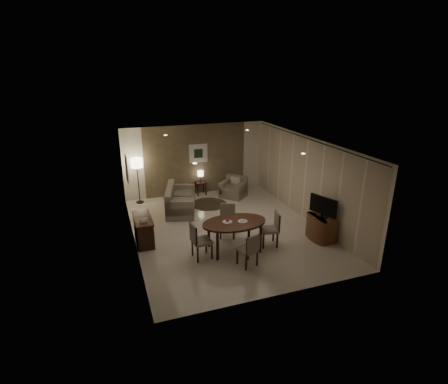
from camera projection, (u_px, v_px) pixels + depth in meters
name	position (u px, v px, depth m)	size (l,w,h in m)	color
room_shell	(222.00, 184.00, 10.69)	(5.50, 7.00, 2.70)	beige
taupe_accent	(196.00, 160.00, 13.43)	(3.96, 0.03, 2.70)	#726647
curtain_wall	(305.00, 180.00, 11.18)	(0.08, 6.70, 2.58)	beige
curtain_rod	(308.00, 139.00, 10.73)	(0.03, 0.03, 6.80)	black
art_back_frame	(198.00, 153.00, 13.35)	(0.72, 0.03, 0.72)	silver
art_back_canvas	(198.00, 153.00, 13.34)	(0.34, 0.01, 0.34)	#1A2F1A
art_left_frame	(127.00, 169.00, 10.39)	(0.03, 0.60, 0.80)	silver
art_left_canvas	(127.00, 169.00, 10.39)	(0.01, 0.46, 0.64)	gray
downlight_nl	(195.00, 163.00, 7.85)	(0.10, 0.10, 0.01)	white
downlight_nr	(303.00, 154.00, 8.72)	(0.10, 0.10, 0.01)	white
downlight_fl	(166.00, 135.00, 11.05)	(0.10, 0.10, 0.01)	white
downlight_fr	(247.00, 130.00, 11.92)	(0.10, 0.10, 0.01)	white
console_desk	(144.00, 230.00, 9.89)	(0.48, 1.20, 0.75)	#4A2917
telephone	(144.00, 220.00, 9.48)	(0.20, 0.14, 0.09)	white
tv_cabinet	(322.00, 227.00, 10.09)	(0.48, 0.90, 0.70)	brown
flat_tv	(323.00, 206.00, 9.86)	(0.06, 0.88, 0.60)	black
dining_table	(234.00, 236.00, 9.47)	(1.76, 1.10, 0.82)	#4A2917
chair_near	(247.00, 249.00, 8.71)	(0.43, 0.43, 0.89)	gray
chair_far	(227.00, 222.00, 10.17)	(0.46, 0.46, 0.96)	gray
chair_left	(202.00, 241.00, 9.04)	(0.47, 0.47, 0.98)	gray
chair_right	(269.00, 229.00, 9.68)	(0.47, 0.47, 0.97)	gray
plate_a	(227.00, 222.00, 9.31)	(0.26, 0.26, 0.02)	white
plate_b	(243.00, 221.00, 9.35)	(0.26, 0.26, 0.02)	white
fruit_apple	(227.00, 220.00, 9.30)	(0.09, 0.09, 0.09)	#BC1536
napkin	(243.00, 220.00, 9.34)	(0.12, 0.08, 0.03)	white
round_rug	(209.00, 204.00, 12.74)	(1.29, 1.29, 0.01)	#463927
sofa	(181.00, 199.00, 12.02)	(0.93, 1.86, 0.87)	gray
armchair	(233.00, 187.00, 13.34)	(0.86, 0.82, 0.77)	gray
side_table	(201.00, 188.00, 13.63)	(0.40, 0.40, 0.51)	black
table_lamp	(201.00, 176.00, 13.46)	(0.22, 0.22, 0.50)	#FFEAC1
floor_lamp	(138.00, 181.00, 12.61)	(0.42, 0.42, 1.67)	#FFE5B7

